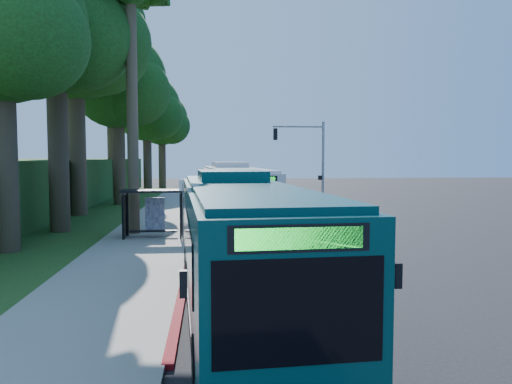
{
  "coord_description": "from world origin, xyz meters",
  "views": [
    {
      "loc": [
        -4.15,
        -28.69,
        4.21
      ],
      "look_at": [
        -1.36,
        1.0,
        2.13
      ],
      "focal_mm": 35.0,
      "sensor_mm": 36.0,
      "label": 1
    }
  ],
  "objects": [
    {
      "name": "sidewalk",
      "position": [
        -7.3,
        0.0,
        0.06
      ],
      "size": [
        4.5,
        70.0,
        0.12
      ],
      "primitive_type": "cube",
      "color": "gray",
      "rests_on": "ground"
    },
    {
      "name": "tree_6",
      "position": [
        -12.91,
        -6.01,
        9.71
      ],
      "size": [
        7.56,
        7.2,
        13.74
      ],
      "color": "#382B1E",
      "rests_on": "ground"
    },
    {
      "name": "white_bus",
      "position": [
        -2.77,
        -0.97,
        1.92
      ],
      "size": [
        3.83,
        13.36,
        3.93
      ],
      "rotation": [
        0.0,
        0.0,
        0.08
      ],
      "color": "silver",
      "rests_on": "ground"
    },
    {
      "name": "tree_5",
      "position": [
        -10.41,
        39.99,
        8.96
      ],
      "size": [
        7.35,
        7.0,
        12.86
      ],
      "color": "#382B1E",
      "rests_on": "ground"
    },
    {
      "name": "traffic_signal_pole",
      "position": [
        3.78,
        10.0,
        4.42
      ],
      "size": [
        4.1,
        0.3,
        7.0
      ],
      "color": "gray",
      "rests_on": "ground"
    },
    {
      "name": "tree_2",
      "position": [
        -11.89,
        15.98,
        10.48
      ],
      "size": [
        8.82,
        8.4,
        15.12
      ],
      "color": "#382B1E",
      "rests_on": "ground"
    },
    {
      "name": "tree_1",
      "position": [
        -13.37,
        7.98,
        12.73
      ],
      "size": [
        10.5,
        10.0,
        18.26
      ],
      "color": "#382B1E",
      "rests_on": "ground"
    },
    {
      "name": "stop_sign_pole",
      "position": [
        -5.4,
        -5.0,
        2.08
      ],
      "size": [
        0.35,
        0.06,
        3.17
      ],
      "color": "gray",
      "rests_on": "ground"
    },
    {
      "name": "palm_tree",
      "position": [
        -8.2,
        -1.5,
        12.38
      ],
      "size": [
        4.2,
        4.2,
        14.4
      ],
      "color": "#4C3F2D",
      "rests_on": "ground"
    },
    {
      "name": "pickup",
      "position": [
        0.82,
        7.23,
        0.81
      ],
      "size": [
        4.51,
        6.38,
        1.62
      ],
      "primitive_type": "imported",
      "rotation": [
        0.0,
        0.0,
        0.35
      ],
      "color": "silver",
      "rests_on": "ground"
    },
    {
      "name": "red_curb",
      "position": [
        -5.0,
        -4.0,
        0.07
      ],
      "size": [
        0.25,
        30.0,
        0.13
      ],
      "primitive_type": "cube",
      "color": "maroon",
      "rests_on": "ground"
    },
    {
      "name": "tree_0",
      "position": [
        -12.4,
        -0.02,
        11.2
      ],
      "size": [
        8.4,
        8.0,
        15.7
      ],
      "color": "#382B1E",
      "rests_on": "ground"
    },
    {
      "name": "tree_3",
      "position": [
        -13.88,
        23.98,
        11.98
      ],
      "size": [
        10.08,
        9.6,
        17.28
      ],
      "color": "#382B1E",
      "rests_on": "ground"
    },
    {
      "name": "grass_verge",
      "position": [
        -13.0,
        5.0,
        0.03
      ],
      "size": [
        8.0,
        70.0,
        0.06
      ],
      "primitive_type": "cube",
      "color": "#234719",
      "rests_on": "ground"
    },
    {
      "name": "teal_bus",
      "position": [
        -3.37,
        -15.7,
        1.86
      ],
      "size": [
        3.55,
        12.95,
        3.82
      ],
      "rotation": [
        0.0,
        0.0,
        0.06
      ],
      "color": "#0A3839",
      "rests_on": "ground"
    },
    {
      "name": "tree_4",
      "position": [
        -11.4,
        31.98,
        9.73
      ],
      "size": [
        8.4,
        8.0,
        14.14
      ],
      "color": "#382B1E",
      "rests_on": "ground"
    },
    {
      "name": "ground",
      "position": [
        0.0,
        0.0,
        0.0
      ],
      "size": [
        140.0,
        140.0,
        0.0
      ],
      "primitive_type": "plane",
      "color": "black",
      "rests_on": "ground"
    },
    {
      "name": "bus_shelter",
      "position": [
        -7.26,
        -2.86,
        1.81
      ],
      "size": [
        3.2,
        1.51,
        2.55
      ],
      "color": "black",
      "rests_on": "ground"
    }
  ]
}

